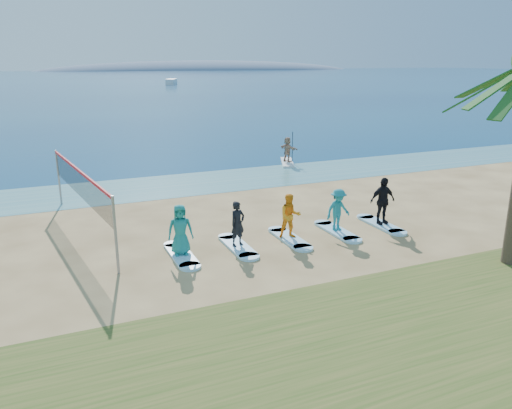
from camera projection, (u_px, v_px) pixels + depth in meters
name	position (u px, v px, depth m)	size (l,w,h in m)	color
ground	(260.00, 252.00, 17.13)	(600.00, 600.00, 0.00)	tan
shallow_water	(180.00, 185.00, 26.38)	(600.00, 600.00, 0.00)	teal
ocean	(57.00, 80.00, 158.15)	(600.00, 600.00, 0.00)	navy
island_ridge	(207.00, 70.00, 317.71)	(220.00, 56.00, 18.00)	slate
volleyball_net	(80.00, 184.00, 18.62)	(1.32, 9.01, 2.50)	gray
paddleboard	(287.00, 162.00, 31.82)	(0.70, 3.00, 0.12)	silver
paddleboarder	(287.00, 149.00, 31.58)	(1.45, 0.46, 1.56)	tan
boat_offshore_b	(172.00, 85.00, 130.97)	(2.11, 6.49, 1.47)	silver
surfboard_0	(181.00, 255.00, 16.78)	(0.70, 2.20, 0.09)	#A4E0FF
student_0	(180.00, 230.00, 16.53)	(0.84, 0.55, 1.72)	#1A807C
surfboard_1	(238.00, 246.00, 17.56)	(0.70, 2.20, 0.09)	#A4E0FF
student_1	(238.00, 224.00, 17.33)	(0.58, 0.38, 1.59)	black
surfboard_2	(290.00, 238.00, 18.34)	(0.70, 2.20, 0.09)	#A4E0FF
student_2	(290.00, 216.00, 18.10)	(0.80, 0.62, 1.64)	orange
surfboard_3	(337.00, 231.00, 19.12)	(0.70, 2.20, 0.09)	#A4E0FF
student_3	(338.00, 210.00, 18.88)	(1.05, 0.60, 1.62)	teal
surfboard_4	(381.00, 224.00, 19.89)	(0.70, 2.20, 0.09)	#A4E0FF
student_4	(383.00, 201.00, 19.62)	(1.10, 0.46, 1.88)	black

